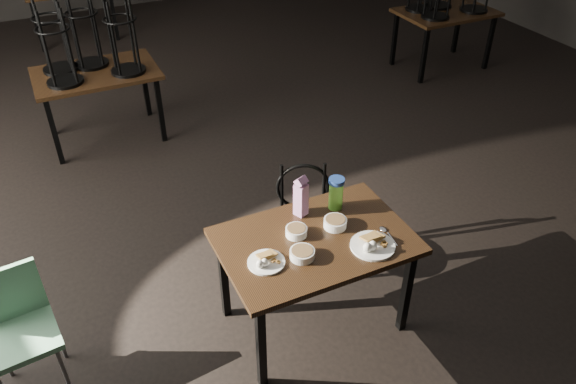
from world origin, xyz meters
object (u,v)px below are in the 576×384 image
juice_carton (301,197)px  school_chair (17,324)px  bentwood_chair (304,212)px  water_bottle (336,193)px  main_table (315,248)px

juice_carton → school_chair: bearing=178.3°
bentwood_chair → school_chair: (-1.98, -0.22, -0.01)m
water_bottle → bentwood_chair: 0.47m
juice_carton → water_bottle: size_ratio=1.27×
water_bottle → school_chair: (-2.05, 0.09, -0.36)m
main_table → school_chair: (-1.78, 0.32, -0.16)m
bentwood_chair → juice_carton: bearing=-99.6°
juice_carton → bentwood_chair: size_ratio=0.34×
juice_carton → bentwood_chair: juice_carton is taller
bentwood_chair → water_bottle: bearing=-54.4°
main_table → water_bottle: 0.41m
main_table → water_bottle: water_bottle is taller
bentwood_chair → school_chair: bearing=-152.1°
water_bottle → school_chair: 2.09m
water_bottle → bentwood_chair: bearing=104.0°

